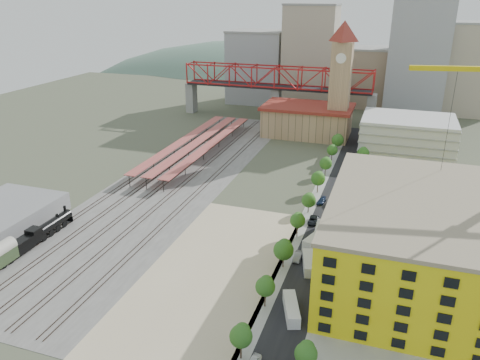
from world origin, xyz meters
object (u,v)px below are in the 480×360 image
(site_trailer_a, at_px, (291,309))
(site_trailer_c, at_px, (317,239))
(site_trailer_b, at_px, (309,263))
(site_trailer_d, at_px, (320,231))
(clock_tower, at_px, (341,71))
(construction_building, at_px, (437,243))
(locomotive, at_px, (44,231))

(site_trailer_a, distance_m, site_trailer_c, 28.69)
(site_trailer_b, height_order, site_trailer_d, site_trailer_d)
(clock_tower, distance_m, site_trailer_c, 96.37)
(construction_building, height_order, site_trailer_d, construction_building)
(clock_tower, bearing_deg, site_trailer_a, -86.21)
(site_trailer_a, xyz_separation_m, site_trailer_c, (0.00, 28.69, 0.12))
(site_trailer_d, bearing_deg, site_trailer_b, -92.75)
(site_trailer_b, bearing_deg, locomotive, 172.07)
(site_trailer_a, distance_m, site_trailer_d, 33.18)
(locomotive, bearing_deg, clock_tower, 62.40)
(clock_tower, height_order, site_trailer_b, clock_tower)
(site_trailer_a, bearing_deg, construction_building, 18.96)
(site_trailer_b, bearing_deg, site_trailer_d, 75.46)
(locomotive, distance_m, site_trailer_a, 66.73)
(site_trailer_a, relative_size, site_trailer_c, 0.91)
(site_trailer_b, xyz_separation_m, site_trailer_c, (0.00, 11.24, 0.16))
(construction_building, relative_size, site_trailer_a, 5.50)
(site_trailer_a, height_order, site_trailer_c, site_trailer_c)
(construction_building, height_order, site_trailer_b, construction_building)
(locomotive, relative_size, site_trailer_c, 2.22)
(locomotive, height_order, site_trailer_d, locomotive)
(construction_building, distance_m, locomotive, 92.94)
(site_trailer_b, bearing_deg, clock_tower, 79.89)
(locomotive, height_order, site_trailer_b, locomotive)
(construction_building, bearing_deg, site_trailer_b, -172.71)
(site_trailer_b, relative_size, site_trailer_c, 0.88)
(locomotive, xyz_separation_m, site_trailer_a, (66.00, -9.80, -0.83))
(construction_building, xyz_separation_m, site_trailer_a, (-26.00, -20.77, -8.15))
(site_trailer_a, bearing_deg, site_trailer_c, 70.34)
(locomotive, distance_m, site_trailer_b, 66.45)
(site_trailer_c, bearing_deg, clock_tower, 114.73)
(construction_building, height_order, locomotive, construction_building)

